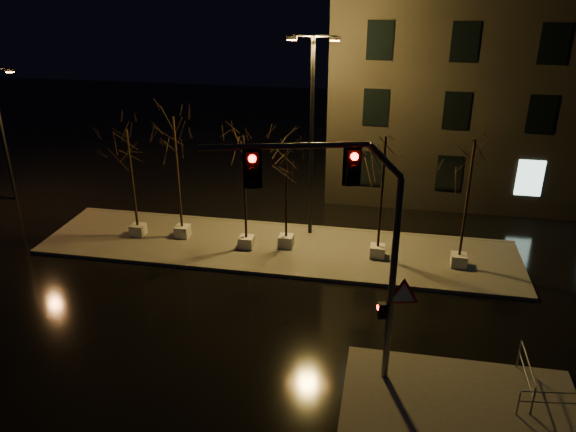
# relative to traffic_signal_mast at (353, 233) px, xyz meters

# --- Properties ---
(ground) EXTENTS (90.00, 90.00, 0.00)m
(ground) POSITION_rel_traffic_signal_mast_xyz_m (-4.02, 2.62, -5.19)
(ground) COLOR black
(ground) RESTS_ON ground
(median) EXTENTS (22.00, 5.00, 0.15)m
(median) POSITION_rel_traffic_signal_mast_xyz_m (-4.02, 8.62, -5.11)
(median) COLOR #4E4B46
(median) RESTS_ON ground
(sidewalk_corner) EXTENTS (7.00, 5.00, 0.15)m
(sidewalk_corner) POSITION_rel_traffic_signal_mast_xyz_m (3.48, -0.88, -5.11)
(sidewalk_corner) COLOR #4E4B46
(sidewalk_corner) RESTS_ON ground
(building) EXTENTS (25.00, 12.00, 15.00)m
(building) POSITION_rel_traffic_signal_mast_xyz_m (9.98, 20.62, 2.31)
(building) COLOR black
(building) RESTS_ON ground
(tree_0) EXTENTS (1.80, 1.80, 5.40)m
(tree_0) POSITION_rel_traffic_signal_mast_xyz_m (-10.83, 8.53, -0.94)
(tree_0) COLOR #B4B3A8
(tree_0) RESTS_ON median
(tree_1) EXTENTS (1.80, 1.80, 6.02)m
(tree_1) POSITION_rel_traffic_signal_mast_xyz_m (-8.67, 8.79, -0.47)
(tree_1) COLOR #B4B3A8
(tree_1) RESTS_ON median
(tree_2) EXTENTS (1.80, 1.80, 5.45)m
(tree_2) POSITION_rel_traffic_signal_mast_xyz_m (-5.35, 8.22, -0.90)
(tree_2) COLOR #B4B3A8
(tree_2) RESTS_ON median
(tree_3) EXTENTS (1.80, 1.80, 4.94)m
(tree_3) POSITION_rel_traffic_signal_mast_xyz_m (-3.57, 8.67, -1.29)
(tree_3) COLOR #B4B3A8
(tree_3) RESTS_ON median
(tree_4) EXTENTS (1.80, 1.80, 5.73)m
(tree_4) POSITION_rel_traffic_signal_mast_xyz_m (0.64, 8.41, -0.69)
(tree_4) COLOR #B4B3A8
(tree_4) RESTS_ON median
(tree_5) EXTENTS (1.80, 1.80, 5.83)m
(tree_5) POSITION_rel_traffic_signal_mast_xyz_m (4.13, 8.22, -0.62)
(tree_5) COLOR #B4B3A8
(tree_5) RESTS_ON median
(traffic_signal_mast) EXTENTS (6.12, 1.63, 7.67)m
(traffic_signal_mast) POSITION_rel_traffic_signal_mast_xyz_m (0.00, 0.00, 0.00)
(traffic_signal_mast) COLOR #53555A
(traffic_signal_mast) RESTS_ON sidewalk_corner
(streetlight_main) EXTENTS (2.32, 0.41, 9.28)m
(streetlight_main) POSITION_rel_traffic_signal_mast_xyz_m (-2.70, 10.37, 0.31)
(streetlight_main) COLOR black
(streetlight_main) RESTS_ON median
(streetlight_far) EXTENTS (1.44, 0.31, 7.34)m
(streetlight_far) POSITION_rel_traffic_signal_mast_xyz_m (-19.77, 12.02, -1.15)
(streetlight_far) COLOR black
(streetlight_far) RESTS_ON ground
(guard_rail_a) EXTENTS (2.02, 0.30, 0.88)m
(guard_rail_a) POSITION_rel_traffic_signal_mast_xyz_m (5.98, -0.58, -4.47)
(guard_rail_a) COLOR #53555A
(guard_rail_a) RESTS_ON sidewalk_corner
(guard_rail_b) EXTENTS (0.06, 2.22, 1.05)m
(guard_rail_b) POSITION_rel_traffic_signal_mast_xyz_m (5.40, 0.46, -4.36)
(guard_rail_b) COLOR #53555A
(guard_rail_b) RESTS_ON sidewalk_corner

